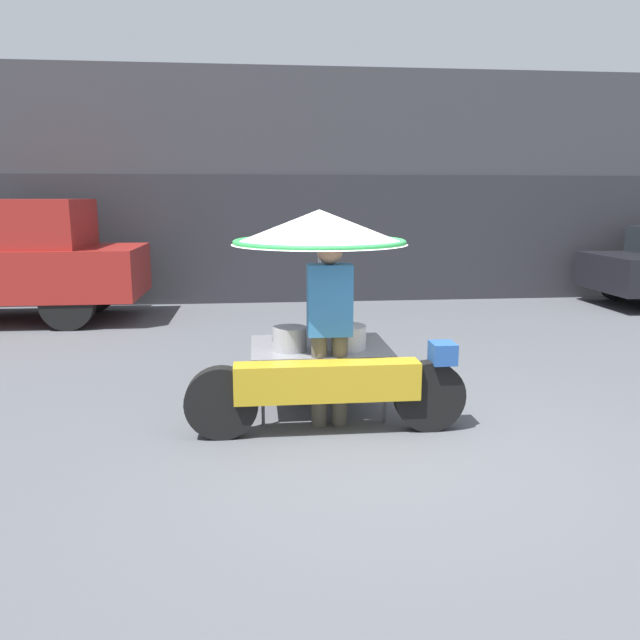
% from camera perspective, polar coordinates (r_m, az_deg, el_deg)
% --- Properties ---
extents(ground_plane, '(36.00, 36.00, 0.00)m').
position_cam_1_polar(ground_plane, '(5.15, 6.37, -11.67)').
color(ground_plane, '#4C4F54').
extents(shopfront_building, '(28.00, 2.06, 4.33)m').
position_cam_1_polar(shopfront_building, '(12.93, -1.32, 11.89)').
color(shopfront_building, '#38383D').
rests_on(shopfront_building, ground).
extents(vendor_motorcycle_cart, '(2.39, 1.60, 1.88)m').
position_cam_1_polar(vendor_motorcycle_cart, '(5.61, 0.14, 4.69)').
color(vendor_motorcycle_cart, black).
rests_on(vendor_motorcycle_cart, ground).
extents(vendor_person, '(0.38, 0.22, 1.65)m').
position_cam_1_polar(vendor_person, '(5.38, 0.88, -0.21)').
color(vendor_person, '#4C473D').
rests_on(vendor_person, ground).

